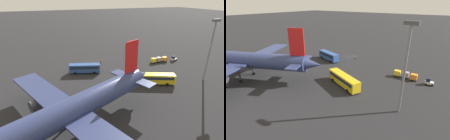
{
  "view_description": "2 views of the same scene",
  "coord_description": "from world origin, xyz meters",
  "views": [
    {
      "loc": [
        17.14,
        67.1,
        26.24
      ],
      "look_at": [
        -1.2,
        19.41,
        4.33
      ],
      "focal_mm": 28.0,
      "sensor_mm": 36.0,
      "label": 1
    },
    {
      "loc": [
        -38.98,
        63.68,
        23.28
      ],
      "look_at": [
        -8.55,
        21.41,
        2.64
      ],
      "focal_mm": 28.0,
      "sensor_mm": 36.0,
      "label": 2
    }
  ],
  "objects": [
    {
      "name": "cargo_cart_orange",
      "position": [
        -29.12,
        9.35,
        1.19
      ],
      "size": [
        2.07,
        1.76,
        2.06
      ],
      "rotation": [
        0.0,
        0.0,
        0.04
      ],
      "color": "#38383D",
      "rests_on": "ground"
    },
    {
      "name": "cargo_cart_yellow",
      "position": [
        -23.87,
        9.16,
        1.19
      ],
      "size": [
        2.07,
        1.76,
        2.06
      ],
      "rotation": [
        0.0,
        0.0,
        0.04
      ],
      "color": "#38383D",
      "rests_on": "ground"
    },
    {
      "name": "cargo_cart_grey",
      "position": [
        -26.5,
        8.91,
        1.19
      ],
      "size": [
        2.07,
        1.76,
        2.06
      ],
      "rotation": [
        0.0,
        0.0,
        0.04
      ],
      "color": "#38383D",
      "rests_on": "ground"
    },
    {
      "name": "light_pole",
      "position": [
        -30.68,
        28.73,
        12.01
      ],
      "size": [
        2.8,
        0.7,
        19.89
      ],
      "color": "slate",
      "rests_on": "ground"
    },
    {
      "name": "ground_plane",
      "position": [
        0.0,
        0.0,
        0.0
      ],
      "size": [
        600.0,
        600.0,
        0.0
      ],
      "primitive_type": "plane",
      "color": "#232326"
    },
    {
      "name": "airplane",
      "position": [
        16.12,
        39.61,
        6.21
      ],
      "size": [
        50.29,
        44.26,
        16.53
      ],
      "rotation": [
        0.0,
        0.0,
        0.43
      ],
      "color": "navy",
      "rests_on": "ground"
    },
    {
      "name": "worker_person",
      "position": [
        -3.11,
        1.28,
        0.87
      ],
      "size": [
        0.38,
        0.38,
        1.74
      ],
      "color": "#1E1E2D",
      "rests_on": "ground"
    },
    {
      "name": "shuttle_bus_far",
      "position": [
        -13.33,
        25.2,
        2.02
      ],
      "size": [
        12.91,
        7.68,
        3.38
      ],
      "rotation": [
        0.0,
        0.0,
        -0.41
      ],
      "color": "gold",
      "rests_on": "ground"
    },
    {
      "name": "baggage_tug",
      "position": [
        -33.53,
        9.96,
        0.94
      ],
      "size": [
        2.62,
        2.05,
        2.1
      ],
      "rotation": [
        0.0,
        0.0,
        0.21
      ],
      "color": "white",
      "rests_on": "ground"
    },
    {
      "name": "shuttle_bus_near",
      "position": [
        5.36,
        8.87,
        2.01
      ],
      "size": [
        11.29,
        5.83,
        3.37
      ],
      "rotation": [
        0.0,
        0.0,
        -0.31
      ],
      "color": "#2D5199",
      "rests_on": "ground"
    }
  ]
}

